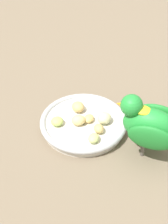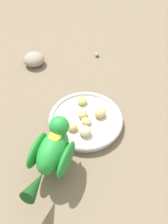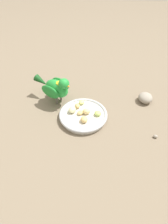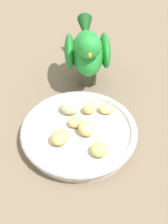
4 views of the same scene
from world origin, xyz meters
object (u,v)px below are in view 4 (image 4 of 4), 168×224
object	(u,v)px
apple_piece_1	(70,107)
apple_piece_3	(88,127)
apple_piece_5	(75,122)
apple_piece_0	(107,108)
parrot	(87,50)
apple_piece_6	(99,150)
apple_piece_2	(90,108)
apple_piece_4	(61,139)
feeding_bowl	(79,132)

from	to	relation	value
apple_piece_1	apple_piece_3	xyz separation A→B (m)	(-0.00, -0.06, -0.00)
apple_piece_3	apple_piece_5	world-z (taller)	apple_piece_3
apple_piece_0	parrot	bearing A→B (deg)	72.64
apple_piece_6	apple_piece_3	bearing A→B (deg)	76.68
apple_piece_0	apple_piece_3	distance (m)	0.07
apple_piece_2	apple_piece_3	bearing A→B (deg)	-128.20
apple_piece_5	parrot	size ratio (longest dim) A/B	0.15
apple_piece_3	apple_piece_6	world-z (taller)	apple_piece_3
apple_piece_1	apple_piece_3	distance (m)	0.06
apple_piece_2	apple_piece_4	xyz separation A→B (m)	(-0.09, -0.04, 0.00)
apple_piece_0	apple_piece_4	size ratio (longest dim) A/B	0.86
apple_piece_0	parrot	distance (m)	0.14
feeding_bowl	apple_piece_3	size ratio (longest dim) A/B	6.31
feeding_bowl	apple_piece_6	bearing A→B (deg)	-91.65
feeding_bowl	apple_piece_2	xyz separation A→B (m)	(0.04, 0.03, 0.02)
feeding_bowl	apple_piece_6	xyz separation A→B (m)	(-0.00, -0.07, 0.02)
feeding_bowl	apple_piece_5	bearing A→B (deg)	85.05
apple_piece_1	apple_piece_2	world-z (taller)	apple_piece_1
apple_piece_0	feeding_bowl	bearing A→B (deg)	-171.81
apple_piece_0	parrot	xyz separation A→B (m)	(0.04, 0.12, 0.06)
parrot	apple_piece_4	bearing A→B (deg)	-15.74
apple_piece_2	parrot	size ratio (longest dim) A/B	0.14
apple_piece_0	apple_piece_3	world-z (taller)	apple_piece_3
apple_piece_2	apple_piece_3	distance (m)	0.05
apple_piece_0	apple_piece_2	bearing A→B (deg)	145.91
apple_piece_5	parrot	distance (m)	0.17
apple_piece_3	apple_piece_5	size ratio (longest dim) A/B	1.17
feeding_bowl	apple_piece_5	size ratio (longest dim) A/B	7.40
apple_piece_4	parrot	size ratio (longest dim) A/B	0.18
apple_piece_2	apple_piece_3	size ratio (longest dim) A/B	0.82
apple_piece_0	apple_piece_6	size ratio (longest dim) A/B	0.98
apple_piece_0	apple_piece_4	world-z (taller)	apple_piece_4
apple_piece_6	apple_piece_5	bearing A→B (deg)	87.79
apple_piece_2	parrot	world-z (taller)	parrot
feeding_bowl	apple_piece_2	world-z (taller)	apple_piece_2
apple_piece_0	apple_piece_6	distance (m)	0.11
apple_piece_3	apple_piece_4	distance (m)	0.05
apple_piece_3	apple_piece_5	xyz separation A→B (m)	(-0.01, 0.03, -0.00)
apple_piece_4	parrot	distance (m)	0.22
apple_piece_3	apple_piece_5	bearing A→B (deg)	108.76
apple_piece_1	apple_piece_5	distance (m)	0.04
apple_piece_2	apple_piece_5	size ratio (longest dim) A/B	0.96
parrot	apple_piece_1	bearing A→B (deg)	-18.31
apple_piece_2	apple_piece_3	world-z (taller)	apple_piece_3
parrot	apple_piece_2	bearing A→B (deg)	-1.08
apple_piece_0	apple_piece_5	distance (m)	0.07
apple_piece_3	parrot	size ratio (longest dim) A/B	0.18
apple_piece_3	apple_piece_0	bearing A→B (deg)	21.33
apple_piece_1	apple_piece_5	size ratio (longest dim) A/B	1.23
apple_piece_1	apple_piece_2	xyz separation A→B (m)	(0.03, -0.02, -0.00)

